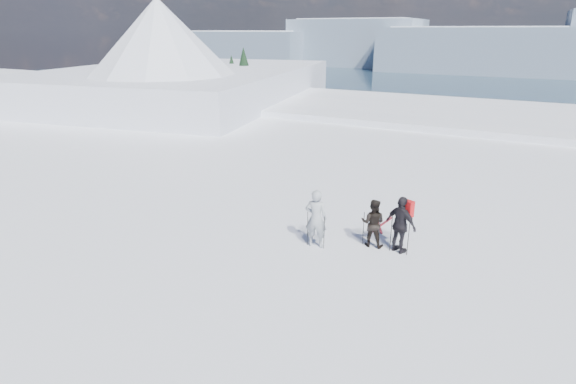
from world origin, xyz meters
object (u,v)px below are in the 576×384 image
Objects in this scene: skier_dark at (373,223)px; skier_pack at (401,225)px; skis_loose at (380,224)px; skier_grey at (316,218)px.

skier_dark is 0.94m from skier_pack.
skier_dark is at bearing 21.50° from skier_pack.
skis_loose is (-0.23, 1.81, -0.81)m from skier_dark.
skier_pack is at bearing 172.32° from skier_dark.
skier_grey is 1.19× the size of skis_loose.
skier_grey is 3.22m from skis_loose.
skier_grey is 1.05× the size of skier_pack.
skier_grey reaches higher than skier_pack.
skier_dark is (1.67, 0.89, -0.18)m from skier_grey.
skis_loose is (1.45, 2.70, -0.99)m from skier_grey.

